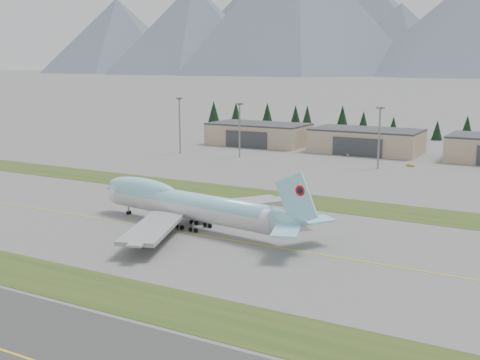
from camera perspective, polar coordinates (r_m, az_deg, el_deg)
The scene contains 13 objects.
ground at distance 137.94m, azimuth -1.28°, elevation -5.66°, with size 7000.00×7000.00×0.00m, color slate.
grass_strip_near at distance 108.75m, azimuth -11.70°, elevation -10.53°, with size 400.00×14.00×0.08m, color #304B1A.
grass_strip_far at distance 176.89m, azimuth 6.16°, elevation -2.01°, with size 400.00×18.00×0.08m, color #304B1A.
asphalt_taxiway at distance 93.63m, azimuth -21.66°, elevation -14.75°, with size 400.00×32.00×0.04m, color #3D3D3D.
taxiway_line_main at distance 137.94m, azimuth -1.28°, elevation -5.66°, with size 400.00×0.40×0.02m, color yellow.
taxiway_line_near at distance 93.63m, azimuth -21.66°, elevation -14.75°, with size 400.00×0.40×0.02m, color yellow.
boeing_747_freighter at distance 147.19m, azimuth -4.89°, elevation -2.35°, with size 65.73×56.05×17.25m.
hangar_left at distance 299.23m, azimuth 1.79°, elevation 4.38°, with size 48.00×26.60×10.80m.
hangar_center at distance 278.30m, azimuth 11.90°, elevation 3.66°, with size 48.00×26.60×10.80m.
floodlight_masts at distance 240.83m, azimuth 7.36°, elevation 5.41°, with size 145.24×7.21×24.96m.
service_vehicle_a at distance 267.97m, azimuth 10.21°, elevation 2.29°, with size 1.28×3.18×1.08m, color silver.
service_vehicle_b at distance 244.97m, azimuth 15.86°, elevation 1.24°, with size 1.16×3.29×1.09m, color gold.
conifer_belt at distance 342.92m, azimuth 12.40°, elevation 5.31°, with size 271.46×16.13×16.70m.
Camera 1 is at (67.40, -113.75, 39.30)m, focal length 45.00 mm.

